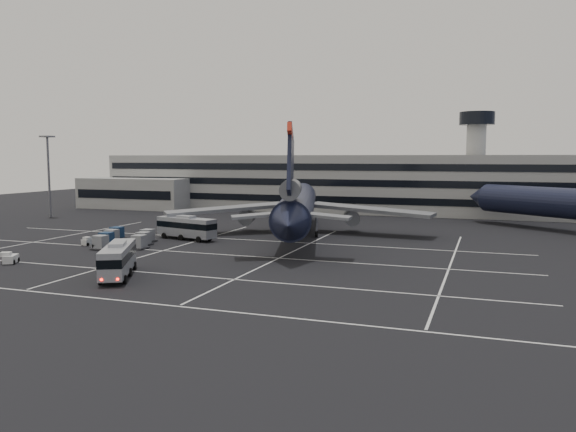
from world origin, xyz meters
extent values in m
plane|color=black|center=(0.00, 0.00, 0.00)|extent=(260.00, 260.00, 0.00)
cube|color=silver|center=(0.00, -22.00, 0.01)|extent=(90.00, 0.25, 0.01)
cube|color=silver|center=(0.00, -10.00, 0.01)|extent=(90.00, 0.25, 0.01)
cube|color=silver|center=(0.00, 4.00, 0.01)|extent=(90.00, 0.25, 0.01)
cube|color=silver|center=(0.00, 18.00, 0.01)|extent=(90.00, 0.25, 0.01)
cube|color=silver|center=(-30.00, 6.00, 0.01)|extent=(0.25, 55.00, 0.01)
cube|color=silver|center=(-6.00, 6.00, 0.01)|extent=(0.25, 55.00, 0.01)
cube|color=silver|center=(12.00, 6.00, 0.01)|extent=(0.25, 55.00, 0.01)
cube|color=silver|center=(34.00, 6.00, 0.01)|extent=(0.25, 55.00, 0.01)
cube|color=gray|center=(0.00, 72.00, 7.00)|extent=(120.00, 18.00, 14.00)
cube|color=black|center=(0.00, 62.95, 3.50)|extent=(118.00, 0.20, 1.60)
cube|color=black|center=(0.00, 62.95, 7.50)|extent=(118.00, 0.20, 1.60)
cube|color=black|center=(0.00, 62.95, 11.20)|extent=(118.00, 0.20, 1.60)
cube|color=gray|center=(-50.00, 60.00, 4.00)|extent=(30.00, 10.00, 8.00)
cylinder|color=gray|center=(35.00, 74.00, 11.00)|extent=(4.40, 4.40, 22.00)
cylinder|color=black|center=(35.00, 74.00, 22.50)|extent=(8.00, 8.00, 3.00)
ellipsoid|color=#38332B|center=(-60.00, 170.00, -10.50)|extent=(196.00, 140.00, 32.00)
ellipsoid|color=#38332B|center=(30.00, 170.00, -13.50)|extent=(252.00, 180.00, 44.00)
cylinder|color=slate|center=(-55.00, 35.00, 9.00)|extent=(0.50, 0.50, 18.00)
cube|color=slate|center=(-55.00, 35.00, 18.10)|extent=(2.40, 2.40, 0.35)
cylinder|color=black|center=(7.35, 25.65, 5.20)|extent=(18.85, 47.64, 5.60)
cone|color=black|center=(-0.01, 50.79, 5.20)|extent=(6.64, 5.89, 5.60)
cone|color=black|center=(14.79, 0.21, 5.20)|extent=(6.24, 6.21, 5.04)
cube|color=black|center=(13.80, 3.57, 12.60)|extent=(3.14, 9.23, 10.97)
cube|color=red|center=(14.22, 2.13, 16.80)|extent=(1.43, 3.26, 2.24)
cylinder|color=#595B60|center=(13.66, 4.05, 9.30)|extent=(4.28, 6.52, 2.70)
cube|color=slate|center=(9.49, 3.35, 5.80)|extent=(8.13, 6.38, 0.87)
cube|color=slate|center=(17.55, 5.71, 5.80)|extent=(7.73, 3.75, 0.87)
cube|color=slate|center=(-5.21, 24.06, 4.40)|extent=(20.67, 17.95, 1.75)
cylinder|color=#595B60|center=(-3.17, 27.78, 2.70)|extent=(4.14, 6.04, 2.70)
cube|color=slate|center=(18.78, 31.07, 4.40)|extent=(22.44, 7.66, 1.75)
cylinder|color=#595B60|center=(15.06, 33.11, 2.70)|extent=(4.14, 6.04, 2.70)
cylinder|color=slate|center=(3.04, 40.39, 2.20)|extent=(0.44, 0.44, 3.00)
cylinder|color=black|center=(3.04, 40.39, 0.55)|extent=(0.79, 1.20, 1.10)
cylinder|color=slate|center=(4.84, 22.83, 2.20)|extent=(0.44, 0.44, 3.00)
cylinder|color=black|center=(4.84, 22.83, 0.55)|extent=(0.79, 1.20, 1.10)
cylinder|color=slate|center=(10.98, 24.62, 2.20)|extent=(0.44, 0.44, 3.00)
cylinder|color=black|center=(10.98, 24.62, 0.55)|extent=(0.79, 1.20, 1.10)
cone|color=black|center=(36.20, 58.68, 5.20)|extent=(7.00, 7.18, 5.60)
cube|color=gray|center=(-1.01, -13.14, 2.08)|extent=(7.42, 11.08, 3.05)
cube|color=black|center=(-1.01, -13.14, 2.45)|extent=(7.50, 11.16, 0.97)
cube|color=gray|center=(-1.01, -13.14, 3.79)|extent=(2.85, 3.45, 0.36)
cylinder|color=black|center=(-0.32, -17.19, 0.49)|extent=(0.74, 1.01, 0.98)
cylinder|color=black|center=(1.93, -16.02, 0.49)|extent=(0.74, 1.01, 0.98)
cylinder|color=black|center=(-2.13, -13.73, 0.49)|extent=(0.74, 1.01, 0.98)
cylinder|color=black|center=(0.12, -12.55, 0.49)|extent=(0.74, 1.01, 0.98)
cylinder|color=black|center=(-3.94, -10.26, 0.49)|extent=(0.74, 1.01, 0.98)
cylinder|color=black|center=(-1.69, -9.08, 0.49)|extent=(0.74, 1.01, 0.98)
cube|color=#FF0C05|center=(0.87, -18.49, 0.91)|extent=(0.26, 0.19, 0.22)
cube|color=#FF0C05|center=(2.31, -17.73, 0.91)|extent=(0.26, 0.19, 0.22)
cube|color=gray|center=(-8.42, 14.92, 2.08)|extent=(11.44, 5.27, 3.04)
cube|color=black|center=(-8.42, 14.92, 2.45)|extent=(11.52, 5.34, 0.96)
cube|color=gray|center=(-8.42, 14.92, 3.79)|extent=(3.36, 2.34, 0.36)
cylinder|color=black|center=(-4.96, 12.71, 0.49)|extent=(1.02, 0.56, 0.97)
cylinder|color=black|center=(-4.32, 15.17, 0.49)|extent=(1.02, 0.56, 0.97)
cylinder|color=black|center=(-8.74, 13.70, 0.49)|extent=(1.02, 0.56, 0.97)
cylinder|color=black|center=(-8.10, 16.15, 0.49)|extent=(1.02, 0.56, 0.97)
cylinder|color=black|center=(-12.52, 14.68, 0.49)|extent=(1.02, 0.56, 0.97)
cylinder|color=black|center=(-11.88, 17.14, 0.49)|extent=(1.02, 0.56, 0.97)
cube|color=silver|center=(-19.60, 4.61, 0.53)|extent=(1.42, 2.24, 0.86)
cube|color=silver|center=(-19.66, 4.14, 1.10)|extent=(1.16, 0.99, 0.48)
cylinder|color=black|center=(-20.22, 3.92, 0.27)|extent=(0.28, 0.56, 0.54)
cylinder|color=black|center=(-19.18, 3.78, 0.27)|extent=(0.28, 0.56, 0.54)
cylinder|color=black|center=(-20.02, 5.44, 0.27)|extent=(0.28, 0.56, 0.54)
cylinder|color=black|center=(-18.98, 5.30, 0.27)|extent=(0.28, 0.56, 0.54)
cube|color=silver|center=(-18.92, -11.08, 0.60)|extent=(2.28, 2.73, 0.98)
cube|color=silver|center=(-18.66, -11.56, 1.25)|extent=(1.52, 1.43, 0.54)
cylinder|color=black|center=(-19.04, -12.13, 0.30)|extent=(0.50, 0.65, 0.61)
cylinder|color=black|center=(-17.98, -11.56, 0.30)|extent=(0.50, 0.65, 0.61)
cylinder|color=black|center=(-19.86, -10.59, 0.30)|extent=(0.50, 0.65, 0.61)
cylinder|color=black|center=(-18.80, -10.03, 0.30)|extent=(0.50, 0.65, 0.61)
cube|color=#2D2D30|center=(-15.27, 1.92, 0.18)|extent=(2.93, 3.11, 0.20)
cylinder|color=black|center=(-15.27, 1.92, 0.11)|extent=(0.11, 0.22, 0.22)
cube|color=gray|center=(-15.27, 1.92, 1.18)|extent=(2.28, 2.28, 1.79)
cube|color=#2D2D30|center=(-10.14, 4.16, 0.18)|extent=(2.93, 3.11, 0.20)
cylinder|color=black|center=(-10.14, 4.16, 0.11)|extent=(0.11, 0.22, 0.22)
cube|color=gray|center=(-10.14, 4.16, 1.18)|extent=(2.28, 2.28, 1.79)
cube|color=#2D2D30|center=(-16.61, 5.00, 0.18)|extent=(2.93, 3.11, 0.20)
cylinder|color=black|center=(-16.61, 5.00, 0.11)|extent=(0.11, 0.22, 0.22)
cube|color=#152C4B|center=(-16.61, 5.00, 1.18)|extent=(2.28, 2.28, 1.79)
cube|color=#2D2D30|center=(-11.48, 7.24, 0.18)|extent=(2.93, 3.11, 0.20)
cylinder|color=black|center=(-11.48, 7.24, 0.11)|extent=(0.11, 0.22, 0.22)
cube|color=gray|center=(-11.48, 7.24, 1.18)|extent=(2.28, 2.28, 1.79)
cube|color=#2D2D30|center=(-17.96, 8.08, 0.18)|extent=(2.93, 3.11, 0.20)
cylinder|color=black|center=(-17.96, 8.08, 0.11)|extent=(0.11, 0.22, 0.22)
cube|color=gray|center=(-17.96, 8.08, 1.18)|extent=(2.28, 2.28, 1.79)
cube|color=#2D2D30|center=(-12.82, 10.32, 0.18)|extent=(2.93, 3.11, 0.20)
cylinder|color=black|center=(-12.82, 10.32, 0.11)|extent=(0.11, 0.22, 0.22)
cube|color=gray|center=(-12.82, 10.32, 1.18)|extent=(2.28, 2.28, 1.79)
cube|color=#2D2D30|center=(-19.30, 11.16, 0.18)|extent=(2.93, 3.11, 0.20)
cylinder|color=black|center=(-19.30, 11.16, 0.11)|extent=(0.11, 0.22, 0.22)
cube|color=#152C4B|center=(-19.30, 11.16, 1.18)|extent=(2.28, 2.28, 1.79)
camera|label=1|loc=(38.30, -65.51, 13.52)|focal=35.00mm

